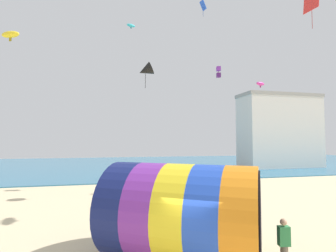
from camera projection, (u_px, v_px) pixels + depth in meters
name	position (u px, v px, depth m)	size (l,w,h in m)	color
sea	(122.00, 165.00, 45.32)	(120.00, 40.00, 0.10)	teal
giant_inflatable_tube	(182.00, 212.00, 9.16)	(6.17, 5.67, 3.39)	navy
kite_handler	(284.00, 245.00, 8.43)	(0.40, 0.28, 1.69)	#726651
kite_black_delta	(145.00, 70.00, 19.82)	(1.45, 1.17, 2.00)	black
kite_magenta_parafoil	(260.00, 84.00, 14.95)	(0.70, 0.46, 0.33)	#D1339E
kite_yellow_parafoil	(10.00, 35.00, 19.49)	(1.61, 1.19, 0.78)	yellow
kite_cyan_parafoil	(131.00, 25.00, 24.91)	(0.94, 0.66, 0.47)	#2DB2C6
kite_blue_diamond	(203.00, 6.00, 24.21)	(0.53, 0.67, 1.43)	blue
kite_purple_box	(219.00, 72.00, 21.88)	(0.41, 0.41, 0.97)	purple
bystander_near_water	(145.00, 198.00, 15.21)	(0.42, 0.34, 1.75)	black
bystander_mid_beach	(132.00, 188.00, 18.60)	(0.42, 0.39, 1.66)	#726651
promenade_building	(280.00, 131.00, 41.01)	(12.67, 4.92, 11.45)	silver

